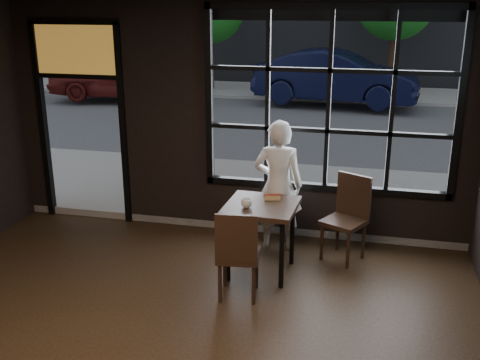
% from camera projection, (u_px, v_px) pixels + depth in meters
% --- Properties ---
extents(window_frame, '(3.06, 0.12, 2.28)m').
position_uv_depth(window_frame, '(329.00, 101.00, 6.77)').
color(window_frame, black).
rests_on(window_frame, ground).
extents(stained_transom, '(1.20, 0.06, 0.70)m').
position_uv_depth(stained_transom, '(76.00, 49.00, 7.31)').
color(stained_transom, orange).
rests_on(stained_transom, ground).
extents(street_asphalt, '(60.00, 41.00, 0.04)m').
position_uv_depth(street_asphalt, '(336.00, 64.00, 26.58)').
color(street_asphalt, '#545456').
rests_on(street_asphalt, ground).
extents(cafe_table, '(0.81, 0.81, 0.83)m').
position_uv_depth(cafe_table, '(261.00, 238.00, 6.30)').
color(cafe_table, black).
rests_on(cafe_table, floor).
extents(chair_near, '(0.47, 0.47, 0.98)m').
position_uv_depth(chair_near, '(239.00, 252.00, 5.78)').
color(chair_near, black).
rests_on(chair_near, floor).
extents(chair_window, '(0.59, 0.59, 1.02)m').
position_uv_depth(chair_window, '(344.00, 219.00, 6.60)').
color(chair_window, black).
rests_on(chair_window, floor).
extents(man, '(0.63, 0.44, 1.63)m').
position_uv_depth(man, '(278.00, 186.00, 6.81)').
color(man, white).
rests_on(man, floor).
extents(hotdog, '(0.21, 0.12, 0.06)m').
position_uv_depth(hotdog, '(272.00, 197.00, 6.30)').
color(hotdog, tan).
rests_on(hotdog, cafe_table).
extents(cup, '(0.13, 0.13, 0.10)m').
position_uv_depth(cup, '(247.00, 203.00, 6.06)').
color(cup, silver).
rests_on(cup, cafe_table).
extents(navy_car, '(4.73, 2.15, 1.50)m').
position_uv_depth(navy_car, '(336.00, 77.00, 15.81)').
color(navy_car, black).
rests_on(navy_car, street_asphalt).
extents(maroon_car, '(4.31, 2.26, 1.40)m').
position_uv_depth(maroon_car, '(120.00, 75.00, 16.70)').
color(maroon_car, '#581613').
rests_on(maroon_car, street_asphalt).
extents(tree_left, '(2.20, 2.20, 3.76)m').
position_uv_depth(tree_left, '(210.00, 9.00, 17.92)').
color(tree_left, '#332114').
rests_on(tree_left, street_asphalt).
extents(tree_right, '(2.43, 2.43, 4.15)m').
position_uv_depth(tree_right, '(396.00, 0.00, 16.93)').
color(tree_right, '#332114').
rests_on(tree_right, street_asphalt).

